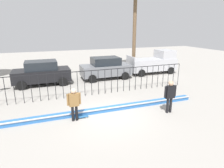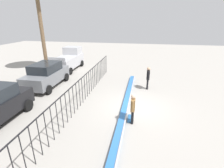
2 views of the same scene
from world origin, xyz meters
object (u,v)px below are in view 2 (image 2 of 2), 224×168
parked_car_gray (46,75)px  pickup_truck (69,60)px  skateboarder (133,106)px  camera_operator (148,76)px  skateboard (130,118)px

parked_car_gray → pickup_truck: size_ratio=0.91×
skateboarder → parked_car_gray: (4.00, 7.20, -0.03)m
skateboarder → pickup_truck: size_ratio=0.35×
skateboarder → pickup_truck: (9.15, 7.64, 0.04)m
camera_operator → parked_car_gray: 8.05m
skateboard → camera_operator: camera_operator is taller
skateboarder → skateboard: bearing=47.1°
skateboard → parked_car_gray: size_ratio=0.19×
skateboard → parked_car_gray: parked_car_gray is taller
camera_operator → skateboard: bearing=5.6°
skateboard → pickup_truck: pickup_truck is taller
camera_operator → pickup_truck: size_ratio=0.38×
skateboarder → camera_operator: camera_operator is taller
skateboard → camera_operator: 4.80m
skateboarder → pickup_truck: bearing=58.9°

